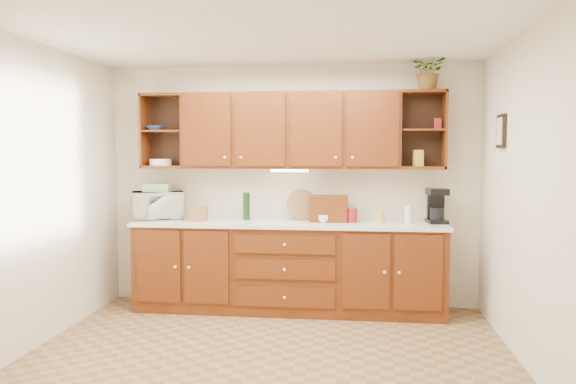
% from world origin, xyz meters
% --- Properties ---
extents(floor, '(4.00, 4.00, 0.00)m').
position_xyz_m(floor, '(0.00, 0.00, 0.00)').
color(floor, olive).
rests_on(floor, ground).
extents(ceiling, '(4.00, 4.00, 0.00)m').
position_xyz_m(ceiling, '(0.00, 0.00, 2.60)').
color(ceiling, white).
rests_on(ceiling, back_wall).
extents(back_wall, '(4.00, 0.00, 4.00)m').
position_xyz_m(back_wall, '(0.00, 1.75, 1.30)').
color(back_wall, beige).
rests_on(back_wall, floor).
extents(left_wall, '(0.00, 3.50, 3.50)m').
position_xyz_m(left_wall, '(-2.00, 0.00, 1.30)').
color(left_wall, beige).
rests_on(left_wall, floor).
extents(right_wall, '(0.00, 3.50, 3.50)m').
position_xyz_m(right_wall, '(2.00, 0.00, 1.30)').
color(right_wall, beige).
rests_on(right_wall, floor).
extents(base_cabinets, '(3.20, 0.60, 0.90)m').
position_xyz_m(base_cabinets, '(0.00, 1.45, 0.45)').
color(base_cabinets, '#3E1A07').
rests_on(base_cabinets, floor).
extents(countertop, '(3.24, 0.64, 0.04)m').
position_xyz_m(countertop, '(0.00, 1.44, 0.92)').
color(countertop, white).
rests_on(countertop, base_cabinets).
extents(upper_cabinets, '(3.20, 0.33, 0.80)m').
position_xyz_m(upper_cabinets, '(0.01, 1.59, 1.89)').
color(upper_cabinets, '#3E1A07').
rests_on(upper_cabinets, back_wall).
extents(undercabinet_light, '(0.40, 0.05, 0.02)m').
position_xyz_m(undercabinet_light, '(0.00, 1.53, 1.47)').
color(undercabinet_light, white).
rests_on(undercabinet_light, upper_cabinets).
extents(framed_picture, '(0.03, 0.24, 0.30)m').
position_xyz_m(framed_picture, '(1.98, 0.90, 1.85)').
color(framed_picture, black).
rests_on(framed_picture, right_wall).
extents(wicker_basket, '(0.24, 0.24, 0.15)m').
position_xyz_m(wicker_basket, '(-0.96, 1.42, 1.02)').
color(wicker_basket, olive).
rests_on(wicker_basket, countertop).
extents(microwave, '(0.64, 0.55, 0.30)m').
position_xyz_m(microwave, '(-1.45, 1.56, 1.09)').
color(microwave, '#ECE5CB').
rests_on(microwave, countertop).
extents(towel_stack, '(0.30, 0.23, 0.08)m').
position_xyz_m(towel_stack, '(-1.45, 1.56, 1.28)').
color(towel_stack, '#C5CB5F').
rests_on(towel_stack, microwave).
extents(wine_bottle, '(0.09, 0.09, 0.29)m').
position_xyz_m(wine_bottle, '(-0.47, 1.56, 1.09)').
color(wine_bottle, black).
rests_on(wine_bottle, countertop).
extents(woven_tray, '(0.34, 0.22, 0.33)m').
position_xyz_m(woven_tray, '(0.13, 1.61, 0.95)').
color(woven_tray, olive).
rests_on(woven_tray, countertop).
extents(bread_box, '(0.39, 0.25, 0.27)m').
position_xyz_m(bread_box, '(0.42, 1.52, 1.08)').
color(bread_box, '#3E1A07').
rests_on(bread_box, countertop).
extents(mug_tree, '(0.23, 0.24, 0.28)m').
position_xyz_m(mug_tree, '(0.41, 1.48, 0.98)').
color(mug_tree, '#3E1A07').
rests_on(mug_tree, countertop).
extents(canister_red, '(0.15, 0.15, 0.14)m').
position_xyz_m(canister_red, '(0.66, 1.47, 1.01)').
color(canister_red, maroon).
rests_on(canister_red, countertop).
extents(canister_white, '(0.09, 0.09, 0.18)m').
position_xyz_m(canister_white, '(1.23, 1.46, 1.03)').
color(canister_white, white).
rests_on(canister_white, countertop).
extents(canister_yellow, '(0.12, 0.12, 0.11)m').
position_xyz_m(canister_yellow, '(0.94, 1.46, 1.00)').
color(canister_yellow, gold).
rests_on(canister_yellow, countertop).
extents(coffee_maker, '(0.22, 0.27, 0.36)m').
position_xyz_m(coffee_maker, '(1.52, 1.54, 1.11)').
color(coffee_maker, black).
rests_on(coffee_maker, countertop).
extents(bowl_stack, '(0.20, 0.20, 0.05)m').
position_xyz_m(bowl_stack, '(-1.47, 1.58, 1.92)').
color(bowl_stack, '#284E95').
rests_on(bowl_stack, upper_cabinets).
extents(plate_stack, '(0.26, 0.26, 0.07)m').
position_xyz_m(plate_stack, '(-1.42, 1.58, 1.56)').
color(plate_stack, white).
rests_on(plate_stack, upper_cabinets).
extents(pantry_box_yellow, '(0.11, 0.09, 0.17)m').
position_xyz_m(pantry_box_yellow, '(1.33, 1.57, 1.60)').
color(pantry_box_yellow, gold).
rests_on(pantry_box_yellow, upper_cabinets).
extents(pantry_box_red, '(0.08, 0.07, 0.11)m').
position_xyz_m(pantry_box_red, '(1.52, 1.57, 1.95)').
color(pantry_box_red, maroon).
rests_on(pantry_box_red, upper_cabinets).
extents(potted_plant, '(0.42, 0.39, 0.38)m').
position_xyz_m(potted_plant, '(1.43, 1.53, 2.48)').
color(potted_plant, '#999999').
rests_on(potted_plant, upper_cabinets).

